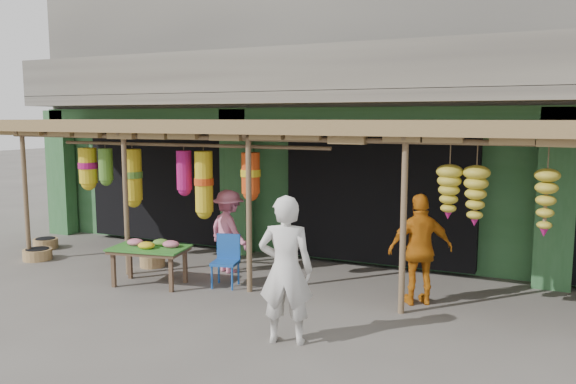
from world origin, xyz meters
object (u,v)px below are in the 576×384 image
at_px(flower_table, 151,249).
at_px(blue_chair, 227,257).
at_px(person_shopper, 229,231).
at_px(person_front, 286,270).
at_px(person_vendor, 420,249).

height_order(flower_table, blue_chair, blue_chair).
xyz_separation_m(blue_chair, person_shopper, (-0.40, 0.76, 0.28)).
height_order(person_front, person_vendor, person_front).
height_order(blue_chair, person_front, person_front).
bearing_deg(person_shopper, person_front, 156.64).
bearing_deg(blue_chair, person_vendor, -5.28).
bearing_deg(person_vendor, flower_table, -19.26).
bearing_deg(person_front, flower_table, -37.61).
relative_size(flower_table, person_front, 0.73).
height_order(flower_table, person_vendor, person_vendor).
height_order(flower_table, person_shopper, person_shopper).
bearing_deg(blue_chair, flower_table, -169.37).
xyz_separation_m(person_front, person_vendor, (1.24, 2.20, -0.09)).
bearing_deg(person_vendor, person_shopper, -36.78).
bearing_deg(person_vendor, person_front, 29.78).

